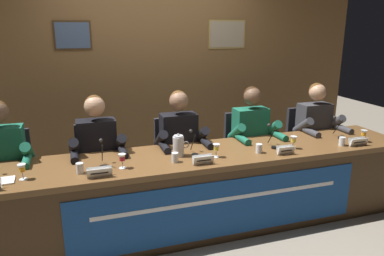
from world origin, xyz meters
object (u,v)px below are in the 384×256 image
at_px(microphone_left, 103,158).
at_px(panelist_far_right, 318,129).
at_px(water_cup_center, 175,158).
at_px(microphone_center, 194,147).
at_px(chair_left, 99,171).
at_px(chair_right, 244,154).
at_px(water_cup_left, 80,169).
at_px(nameplate_left, 100,172).
at_px(juice_glass_right, 293,140).
at_px(juice_glass_left, 122,158).
at_px(conference_table, 197,182).
at_px(juice_glass_far_left, 22,169).
at_px(juice_glass_center, 216,148).
at_px(chair_far_right, 305,147).
at_px(water_cup_right, 259,149).
at_px(panelist_center, 181,143).
at_px(nameplate_far_right, 358,142).
at_px(panelist_far_left, 3,161).
at_px(microphone_far_right, 339,131).
at_px(water_pitcher_central, 178,146).
at_px(nameplate_right, 286,150).
at_px(chair_center, 176,162).
at_px(panelist_right, 254,136).
at_px(nameplate_center, 203,160).
at_px(chair_far_left, 10,181).
at_px(water_cup_far_right, 342,142).
at_px(juice_glass_far_right, 364,134).
at_px(panelist_left, 98,151).

bearing_deg(microphone_left, panelist_far_right, 9.54).
bearing_deg(water_cup_center, microphone_center, 32.34).
xyz_separation_m(chair_left, panelist_far_right, (2.43, -0.20, 0.28)).
bearing_deg(chair_right, microphone_left, -159.31).
distance_m(water_cup_left, microphone_left, 0.21).
relative_size(nameplate_left, juice_glass_right, 1.55).
distance_m(chair_left, juice_glass_left, 0.81).
distance_m(conference_table, panelist_far_right, 1.70).
relative_size(chair_left, juice_glass_left, 7.41).
bearing_deg(juice_glass_far_left, juice_glass_center, 0.08).
xyz_separation_m(chair_far_right, panelist_far_right, (0.00, -0.20, 0.28)).
height_order(juice_glass_far_left, water_cup_right, juice_glass_far_left).
xyz_separation_m(panelist_center, nameplate_far_right, (1.63, -0.62, 0.04)).
distance_m(panelist_far_left, water_cup_left, 0.81).
distance_m(conference_table, panelist_far_left, 1.71).
relative_size(chair_far_right, panelist_far_right, 0.74).
height_order(panelist_far_left, juice_glass_far_left, panelist_far_left).
relative_size(nameplate_far_right, microphone_far_right, 0.91).
relative_size(microphone_left, chair_far_right, 0.24).
bearing_deg(chair_right, water_cup_right, -106.42).
bearing_deg(water_pitcher_central, nameplate_far_right, -8.49).
bearing_deg(nameplate_far_right, juice_glass_right, 170.17).
xyz_separation_m(chair_left, microphone_far_right, (2.43, -0.53, 0.35)).
distance_m(nameplate_left, juice_glass_right, 1.81).
relative_size(nameplate_right, water_pitcher_central, 0.79).
bearing_deg(juice_glass_right, chair_center, 143.98).
bearing_deg(panelist_right, nameplate_center, -142.10).
xyz_separation_m(water_cup_left, microphone_left, (0.19, 0.10, 0.04)).
height_order(panelist_center, nameplate_right, panelist_center).
distance_m(nameplate_right, panelist_far_right, 1.01).
distance_m(chair_far_left, panelist_far_left, 0.34).
xyz_separation_m(chair_center, water_cup_far_right, (1.48, -0.77, 0.32)).
xyz_separation_m(panelist_far_right, water_pitcher_central, (-1.74, -0.35, 0.09)).
bearing_deg(juice_glass_left, water_cup_far_right, -1.76).
height_order(water_cup_center, juice_glass_right, juice_glass_right).
relative_size(water_cup_center, panelist_far_right, 0.07).
relative_size(panelist_center, panelist_right, 1.00).
bearing_deg(juice_glass_center, chair_far_right, 25.84).
height_order(nameplate_far_right, juice_glass_far_right, juice_glass_far_right).
height_order(nameplate_left, panelist_center, panelist_center).
relative_size(conference_table, juice_glass_far_left, 35.03).
xyz_separation_m(panelist_left, nameplate_left, (-0.03, -0.63, 0.04)).
xyz_separation_m(juice_glass_center, microphone_far_right, (1.44, 0.16, -0.01)).
bearing_deg(panelist_right, water_cup_right, -112.34).
bearing_deg(nameplate_left, nameplate_far_right, 0.38).
height_order(panelist_left, chair_center, panelist_left).
xyz_separation_m(nameplate_left, microphone_far_right, (2.47, 0.30, 0.03)).
relative_size(chair_center, juice_glass_right, 7.41).
height_order(juice_glass_far_left, nameplate_center, juice_glass_far_left).
distance_m(water_cup_left, microphone_center, 1.00).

